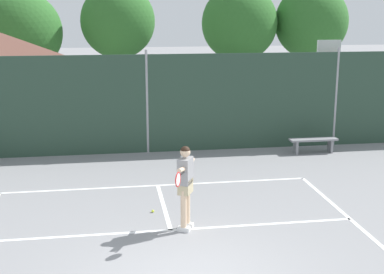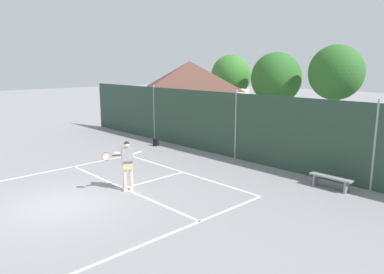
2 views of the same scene
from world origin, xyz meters
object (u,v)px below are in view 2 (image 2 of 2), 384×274
(tennis_player, at_px, (127,161))
(courtside_bench, at_px, (331,180))
(tennis_ball, at_px, (142,179))
(backpack_black, at_px, (156,143))

(tennis_player, height_order, courtside_bench, tennis_player)
(tennis_ball, xyz_separation_m, backpack_black, (-4.66, 4.31, 0.16))
(backpack_black, height_order, courtside_bench, courtside_bench)
(tennis_ball, xyz_separation_m, courtside_bench, (5.69, 4.51, 0.33))
(tennis_ball, bearing_deg, tennis_player, -60.58)
(tennis_player, bearing_deg, backpack_black, 134.34)
(tennis_player, distance_m, tennis_ball, 1.66)
(tennis_ball, distance_m, courtside_bench, 7.27)
(tennis_ball, bearing_deg, courtside_bench, 38.38)
(tennis_ball, bearing_deg, backpack_black, 137.26)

